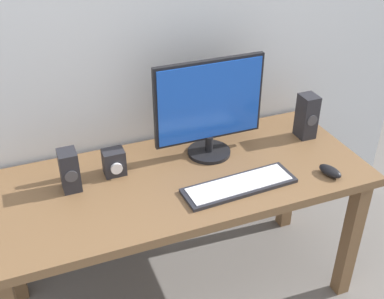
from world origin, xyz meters
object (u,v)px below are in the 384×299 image
(mouse, at_px, (330,171))
(speaker_left, at_px, (69,170))
(desk, at_px, (180,194))
(monitor, at_px, (209,107))
(keyboard_primary, at_px, (239,185))
(speaker_right, at_px, (307,116))
(audio_controller, at_px, (114,162))

(mouse, xyz_separation_m, speaker_left, (-1.03, 0.31, 0.07))
(desk, relative_size, speaker_left, 9.23)
(desk, height_order, mouse, mouse)
(monitor, xyz_separation_m, speaker_left, (-0.62, -0.05, -0.14))
(desk, distance_m, monitor, 0.40)
(desk, height_order, keyboard_primary, keyboard_primary)
(speaker_right, distance_m, audio_controller, 0.92)
(desk, height_order, audio_controller, audio_controller)
(audio_controller, bearing_deg, mouse, -22.33)
(speaker_right, relative_size, audio_controller, 1.88)
(audio_controller, bearing_deg, desk, -25.75)
(desk, bearing_deg, speaker_left, 169.40)
(speaker_right, bearing_deg, keyboard_primary, -151.48)
(desk, relative_size, monitor, 3.26)
(monitor, height_order, keyboard_primary, monitor)
(keyboard_primary, bearing_deg, mouse, -9.22)
(monitor, distance_m, audio_controller, 0.47)
(mouse, bearing_deg, speaker_right, 59.21)
(mouse, bearing_deg, audio_controller, 141.21)
(monitor, relative_size, keyboard_primary, 1.03)
(keyboard_primary, xyz_separation_m, speaker_left, (-0.63, 0.24, 0.08))
(keyboard_primary, distance_m, mouse, 0.40)
(desk, height_order, monitor, monitor)
(speaker_left, bearing_deg, audio_controller, 11.44)
(keyboard_primary, relative_size, audio_controller, 4.25)
(monitor, distance_m, speaker_left, 0.64)
(mouse, distance_m, speaker_left, 1.07)
(speaker_left, bearing_deg, desk, -10.60)
(keyboard_primary, bearing_deg, monitor, 92.47)
(monitor, xyz_separation_m, speaker_right, (0.49, -0.03, -0.12))
(monitor, bearing_deg, keyboard_primary, -87.53)
(monitor, height_order, speaker_right, monitor)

